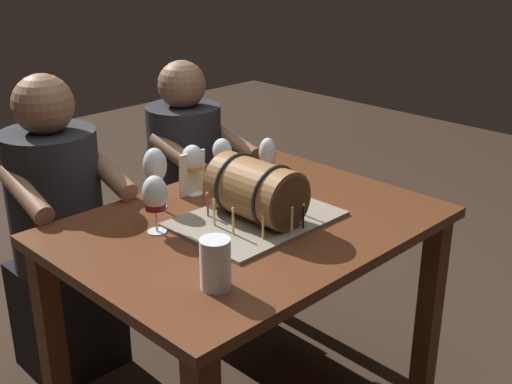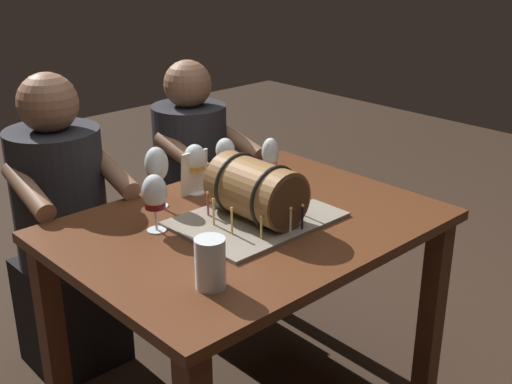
% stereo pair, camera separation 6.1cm
% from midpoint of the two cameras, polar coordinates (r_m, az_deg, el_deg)
% --- Properties ---
extents(dining_table, '(1.20, 0.88, 0.75)m').
position_cam_midpoint_polar(dining_table, '(2.18, 0.22, -5.41)').
color(dining_table, '#562D19').
rests_on(dining_table, ground).
extents(barrel_cake, '(0.50, 0.37, 0.21)m').
position_cam_midpoint_polar(barrel_cake, '(2.09, 0.84, -0.23)').
color(barrel_cake, gray).
rests_on(barrel_cake, dining_table).
extents(wine_glass_rose, '(0.07, 0.07, 0.18)m').
position_cam_midpoint_polar(wine_glass_rose, '(2.37, 2.01, 3.23)').
color(wine_glass_rose, white).
rests_on(wine_glass_rose, dining_table).
extents(wine_glass_white, '(0.07, 0.07, 0.17)m').
position_cam_midpoint_polar(wine_glass_white, '(2.41, -1.95, 3.45)').
color(wine_glass_white, white).
rests_on(wine_glass_white, dining_table).
extents(wine_glass_amber, '(0.08, 0.08, 0.18)m').
position_cam_midpoint_polar(wine_glass_amber, '(2.31, -4.56, 2.79)').
color(wine_glass_amber, white).
rests_on(wine_glass_amber, dining_table).
extents(wine_glass_red, '(0.08, 0.08, 0.19)m').
position_cam_midpoint_polar(wine_glass_red, '(2.03, -7.94, -0.23)').
color(wine_glass_red, white).
rests_on(wine_glass_red, dining_table).
extents(wine_glass_empty, '(0.08, 0.08, 0.21)m').
position_cam_midpoint_polar(wine_glass_empty, '(2.20, -7.84, 2.29)').
color(wine_glass_empty, white).
rests_on(wine_glass_empty, dining_table).
extents(beer_pint, '(0.08, 0.08, 0.14)m').
position_cam_midpoint_polar(beer_pint, '(1.72, -2.96, -6.30)').
color(beer_pint, white).
rests_on(beer_pint, dining_table).
extents(menu_card, '(0.11, 0.02, 0.16)m').
position_cam_midpoint_polar(menu_card, '(2.32, -4.63, 1.67)').
color(menu_card, silver).
rests_on(menu_card, dining_table).
extents(person_seated_left, '(0.40, 0.49, 1.17)m').
position_cam_midpoint_polar(person_seated_left, '(2.58, -15.65, -3.84)').
color(person_seated_left, black).
rests_on(person_seated_left, ground).
extents(person_seated_right, '(0.35, 0.45, 1.14)m').
position_cam_midpoint_polar(person_seated_right, '(2.89, -4.90, -0.96)').
color(person_seated_right, black).
rests_on(person_seated_right, ground).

